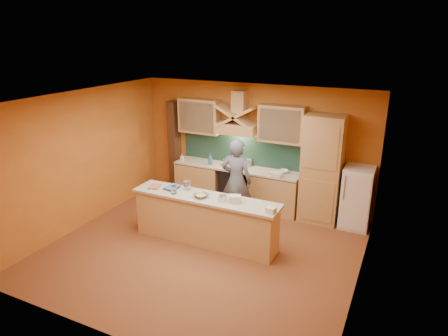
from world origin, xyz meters
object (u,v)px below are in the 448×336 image
at_px(stove, 236,186).
at_px(mixing_bowl, 201,195).
at_px(person, 236,181).
at_px(fridge, 357,198).
at_px(kitchen_scale, 223,199).

xyz_separation_m(stove, mixing_bowl, (0.15, -1.96, 0.53)).
bearing_deg(person, fridge, -164.08).
xyz_separation_m(fridge, kitchen_scale, (-2.10, -1.97, 0.35)).
xyz_separation_m(person, kitchen_scale, (0.25, -1.18, 0.09)).
height_order(stove, fridge, fridge).
relative_size(stove, kitchen_scale, 7.06).
relative_size(stove, person, 0.50).
relative_size(person, mixing_bowl, 6.73).
bearing_deg(person, mixing_bowl, 77.58).
bearing_deg(stove, fridge, 0.00).
relative_size(stove, fridge, 0.69).
bearing_deg(fridge, stove, 180.00).
bearing_deg(fridge, mixing_bowl, -142.47).
bearing_deg(fridge, person, -161.50).
distance_m(stove, kitchen_scale, 2.13).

